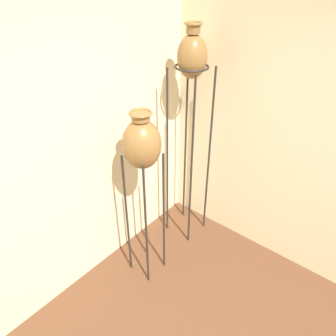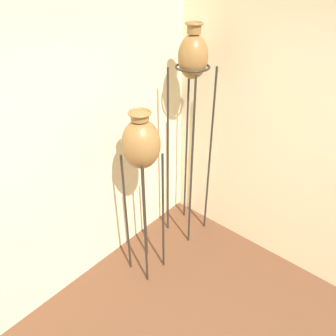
# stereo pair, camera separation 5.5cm
# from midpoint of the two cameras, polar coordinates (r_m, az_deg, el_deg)

# --- Properties ---
(vase_stand_tall) EXTENTS (0.32, 0.32, 2.17)m
(vase_stand_tall) POSITION_cam_midpoint_polar(r_m,az_deg,el_deg) (2.91, 4.86, 17.01)
(vase_stand_tall) COLOR #28231E
(vase_stand_tall) RESTS_ON ground_plane
(vase_stand_medium) EXTENTS (0.31, 0.31, 1.65)m
(vase_stand_medium) POSITION_cam_midpoint_polar(r_m,az_deg,el_deg) (2.56, -4.06, 3.61)
(vase_stand_medium) COLOR #28231E
(vase_stand_medium) RESTS_ON ground_plane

